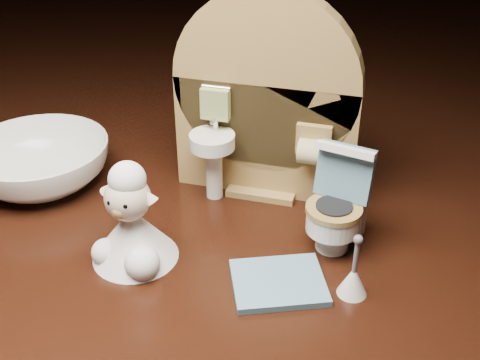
% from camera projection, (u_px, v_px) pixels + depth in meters
% --- Properties ---
extents(backdrop_panel, '(0.13, 0.05, 0.15)m').
position_uv_depth(backdrop_panel, '(265.00, 109.00, 0.42)').
color(backdrop_panel, '#9F7D45').
rests_on(backdrop_panel, ground).
extents(toy_toilet, '(0.04, 0.05, 0.07)m').
position_uv_depth(toy_toilet, '(338.00, 209.00, 0.38)').
color(toy_toilet, white).
rests_on(toy_toilet, ground).
extents(bath_mat, '(0.07, 0.06, 0.00)m').
position_uv_depth(bath_mat, '(278.00, 282.00, 0.36)').
color(bath_mat, '#58839E').
rests_on(bath_mat, ground).
extents(toilet_brush, '(0.02, 0.02, 0.04)m').
position_uv_depth(toilet_brush, '(353.00, 279.00, 0.35)').
color(toilet_brush, white).
rests_on(toilet_brush, ground).
extents(plush_lamb, '(0.05, 0.05, 0.07)m').
position_uv_depth(plush_lamb, '(132.00, 227.00, 0.37)').
color(plush_lamb, white).
rests_on(plush_lamb, ground).
extents(ceramic_bowl, '(0.12, 0.12, 0.03)m').
position_uv_depth(ceramic_bowl, '(39.00, 163.00, 0.45)').
color(ceramic_bowl, white).
rests_on(ceramic_bowl, ground).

